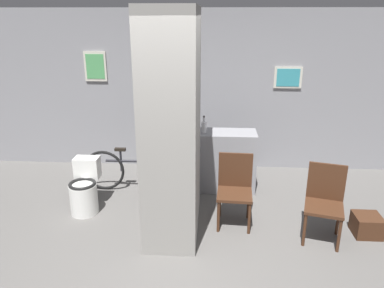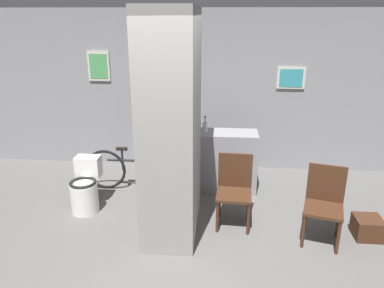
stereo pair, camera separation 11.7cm
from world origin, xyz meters
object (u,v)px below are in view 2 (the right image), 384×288
(bicycle, at_px, (141,170))
(bottle_tall, at_px, (205,127))
(toilet, at_px, (85,189))
(chair_near_pillar, at_px, (234,187))
(chair_by_doorway, at_px, (324,201))

(bicycle, distance_m, bottle_tall, 1.15)
(toilet, xyz_separation_m, bicycle, (0.61, 0.65, 0.02))
(toilet, relative_size, bicycle, 0.41)
(bicycle, relative_size, bottle_tall, 6.59)
(toilet, height_order, bottle_tall, bottle_tall)
(chair_near_pillar, xyz_separation_m, bottle_tall, (-0.41, 0.89, 0.50))
(toilet, distance_m, chair_near_pillar, 1.98)
(chair_by_doorway, distance_m, bicycle, 2.61)
(bottle_tall, bearing_deg, toilet, -154.79)
(toilet, bearing_deg, chair_by_doorway, -8.36)
(chair_near_pillar, xyz_separation_m, chair_by_doorway, (1.02, -0.28, 0.00))
(chair_near_pillar, height_order, bicycle, chair_near_pillar)
(chair_near_pillar, xyz_separation_m, bicycle, (-1.35, 0.81, -0.16))
(toilet, height_order, bicycle, toilet)
(chair_by_doorway, bearing_deg, toilet, -173.25)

